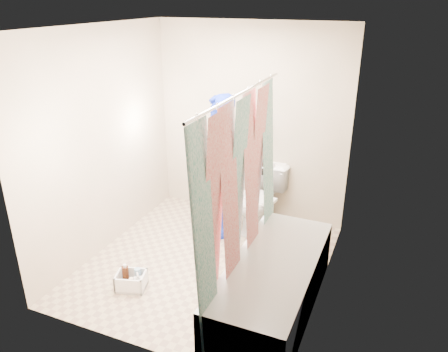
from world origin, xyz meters
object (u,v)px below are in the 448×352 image
at_px(bathtub, 273,284).
at_px(cleaning_caddy, 132,281).
at_px(toilet, 260,200).
at_px(plumber, 219,167).

bearing_deg(bathtub, cleaning_caddy, -169.50).
xyz_separation_m(toilet, cleaning_caddy, (-0.76, -1.63, -0.30)).
distance_m(toilet, plumber, 0.69).
height_order(bathtub, plumber, plumber).
bearing_deg(cleaning_caddy, toilet, 48.80).
distance_m(toilet, cleaning_caddy, 1.82).
relative_size(plumber, cleaning_caddy, 5.10).
bearing_deg(toilet, cleaning_caddy, -106.22).
height_order(bathtub, cleaning_caddy, bathtub).
height_order(bathtub, toilet, toilet).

